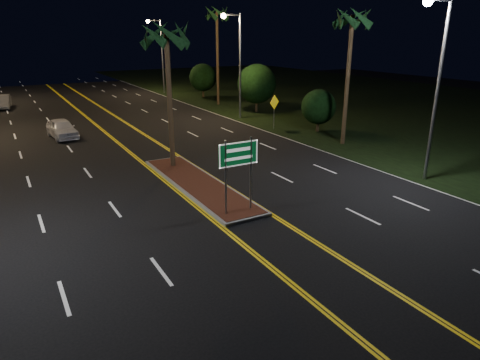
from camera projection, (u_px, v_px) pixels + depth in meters
ground at (275, 240)px, 16.11m from camera, size 120.00×120.00×0.00m
grass_right at (367, 99)px, 50.68m from camera, size 40.00×110.00×0.01m
median_island at (198, 184)px, 21.84m from camera, size 2.25×10.25×0.17m
highway_sign at (238, 161)px, 17.63m from camera, size 1.80×0.08×3.20m
streetlight_right_near at (435, 71)px, 20.87m from camera, size 1.91×0.44×9.00m
streetlight_right_mid at (236, 54)px, 37.31m from camera, size 1.91×0.44×9.00m
streetlight_right_far at (159, 48)px, 53.75m from camera, size 1.91×0.44×9.00m
palm_median at (166, 35)px, 22.37m from camera, size 2.40×2.40×8.30m
palm_right_near at (352, 20)px, 27.50m from camera, size 2.40×2.40×9.30m
palm_right_far at (217, 15)px, 43.77m from camera, size 2.40×2.40×10.30m
shrub_near at (319, 107)px, 33.29m from camera, size 2.70×2.70×3.30m
shrub_mid at (257, 84)px, 41.49m from camera, size 3.78×3.78×4.62m
shrub_far at (203, 77)px, 51.39m from camera, size 3.24×3.24×3.96m
car_near at (62, 127)px, 31.66m from camera, size 2.57×5.05×1.62m
car_far at (2, 101)px, 44.08m from camera, size 2.52×4.93×1.58m
warning_sign at (274, 107)px, 34.34m from camera, size 1.09×0.41×2.72m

